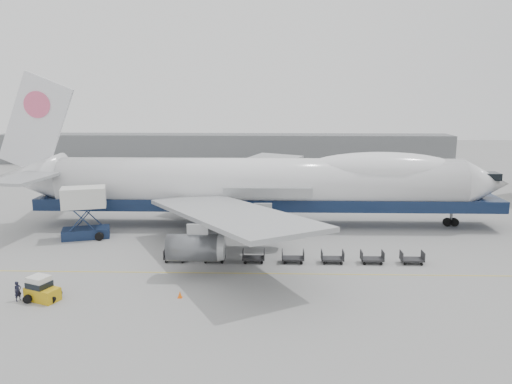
{
  "coord_description": "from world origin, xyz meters",
  "views": [
    {
      "loc": [
        1.27,
        -51.89,
        17.44
      ],
      "look_at": [
        -0.38,
        6.0,
        5.65
      ],
      "focal_mm": 35.0,
      "sensor_mm": 36.0,
      "label": 1
    }
  ],
  "objects_px": {
    "airliner": "(265,183)",
    "baggage_tug": "(41,290)",
    "catering_truck": "(85,210)",
    "ground_worker": "(18,291)"
  },
  "relations": [
    {
      "from": "airliner",
      "to": "ground_worker",
      "type": "distance_m",
      "value": 32.72
    },
    {
      "from": "catering_truck",
      "to": "ground_worker",
      "type": "relative_size",
      "value": 3.62
    },
    {
      "from": "catering_truck",
      "to": "baggage_tug",
      "type": "height_order",
      "value": "catering_truck"
    },
    {
      "from": "catering_truck",
      "to": "baggage_tug",
      "type": "xyz_separation_m",
      "value": [
        2.84,
        -18.22,
        -2.54
      ]
    },
    {
      "from": "catering_truck",
      "to": "ground_worker",
      "type": "height_order",
      "value": "catering_truck"
    },
    {
      "from": "catering_truck",
      "to": "ground_worker",
      "type": "bearing_deg",
      "value": -103.84
    },
    {
      "from": "catering_truck",
      "to": "baggage_tug",
      "type": "bearing_deg",
      "value": -97.93
    },
    {
      "from": "airliner",
      "to": "baggage_tug",
      "type": "bearing_deg",
      "value": -127.11
    },
    {
      "from": "airliner",
      "to": "baggage_tug",
      "type": "xyz_separation_m",
      "value": [
        -18.71,
        -24.73,
        -4.71
      ]
    },
    {
      "from": "airliner",
      "to": "ground_worker",
      "type": "xyz_separation_m",
      "value": [
        -20.6,
        -24.98,
        -4.77
      ]
    }
  ]
}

